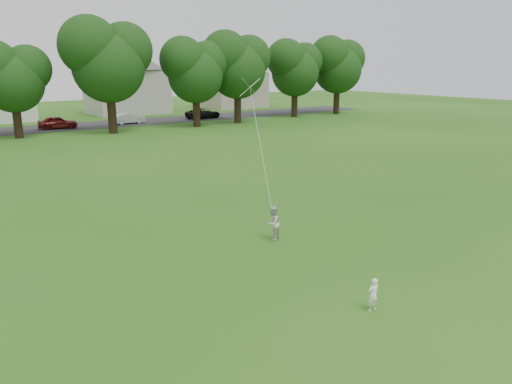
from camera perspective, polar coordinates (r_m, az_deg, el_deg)
ground at (r=14.92m, az=2.79°, el=-10.48°), size 160.00×160.00×0.00m
street at (r=53.61m, az=-26.46°, el=6.25°), size 90.00×7.00×0.01m
toddler at (r=13.61m, az=13.25°, el=-11.34°), size 0.36×0.26×0.91m
older_boy at (r=18.21m, az=1.95°, el=-3.59°), size 0.78×0.73×1.29m
kite at (r=19.14m, az=0.56°, el=5.01°), size 1.12×2.15×5.50m
tree_row at (r=47.56m, az=-22.47°, el=13.63°), size 80.70×8.76×10.70m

